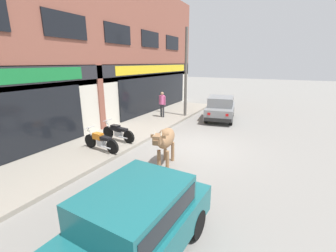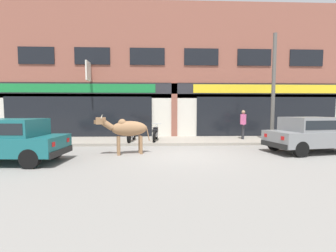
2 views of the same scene
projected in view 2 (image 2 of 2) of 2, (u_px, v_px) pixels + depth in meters
name	position (u px, v px, depth m)	size (l,w,h in m)	color
ground_plane	(183.00, 155.00, 8.76)	(90.00, 90.00, 0.00)	gray
sidewalk	(176.00, 140.00, 12.41)	(19.00, 2.94, 0.14)	gray
shop_building	(174.00, 75.00, 13.86)	(23.00, 1.40, 8.26)	#8E5142
cow	(127.00, 129.00, 8.84)	(2.11, 0.90, 1.61)	#936B47
car_0	(310.00, 133.00, 9.21)	(3.79, 2.18, 1.46)	black
car_1	(9.00, 139.00, 7.38)	(3.67, 1.75, 1.46)	black
motorcycle_0	(132.00, 134.00, 11.65)	(0.52, 1.81, 0.88)	black
motorcycle_1	(155.00, 133.00, 11.86)	(0.52, 1.81, 0.88)	black
pedestrian	(243.00, 121.00, 12.43)	(0.32, 0.49, 1.60)	#2D2D33
utility_pole	(273.00, 88.00, 11.23)	(0.18, 0.18, 5.40)	#595651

